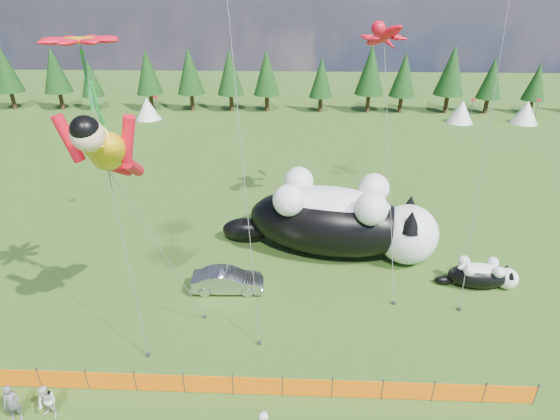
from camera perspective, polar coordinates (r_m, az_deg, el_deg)
ground at (r=21.45m, az=-2.19°, el=-16.88°), size 160.00×160.00×0.00m
safety_fence at (r=19.01m, az=-2.95°, el=-21.97°), size 22.06×0.06×1.10m
tree_line at (r=61.51m, az=1.03°, el=16.38°), size 90.00×4.00×8.00m
festival_tents at (r=57.92m, az=12.09°, el=12.56°), size 50.00×3.20×2.80m
cat_large at (r=26.98m, az=7.69°, el=-1.17°), size 13.43×6.64×4.89m
cat_small at (r=26.85m, az=24.90°, el=-7.66°), size 4.45×1.72×1.60m
car at (r=24.31m, az=-6.88°, el=-9.15°), size 3.98×1.54×1.29m
spectator_a at (r=20.68m, az=-31.58°, el=-20.72°), size 0.69×0.56×1.64m
spectator_b at (r=20.17m, az=-28.11°, el=-21.30°), size 0.83×0.60×1.54m
superhero_kite at (r=17.83m, az=-21.57°, el=7.07°), size 5.82×5.96×11.62m
gecko_kite at (r=29.15m, az=13.36°, el=21.25°), size 4.53×13.03×15.80m
flower_kite at (r=17.83m, az=-24.60°, el=18.98°), size 3.67×3.67×13.45m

